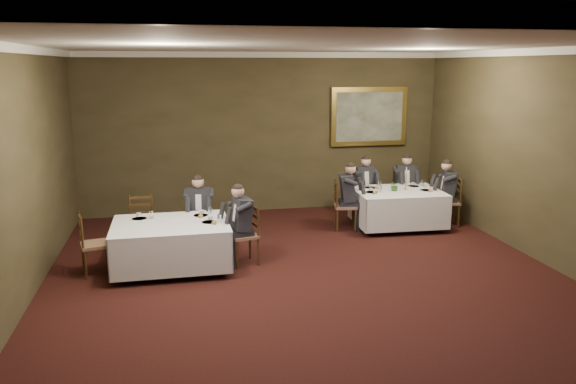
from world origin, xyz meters
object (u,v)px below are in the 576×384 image
object	(u,v)px
diner_main_endleft	(346,205)
diner_main_endright	(448,201)
chair_sec_endright	(244,247)
painting	(369,117)
table_main	(398,206)
diner_sec_backright	(199,221)
diner_main_backright	(404,192)
candlestick	(406,181)
chair_main_backright	(403,202)
diner_sec_endright	(243,234)
chair_main_backleft	(362,204)
diner_main_backleft	(363,194)
centerpiece	(395,185)
chair_sec_backleft	(142,236)
chair_sec_backright	(200,233)
chair_sec_endleft	(95,257)
chair_main_endleft	(345,216)
chair_main_endright	(448,212)
table_second	(171,242)

from	to	relation	value
diner_main_endleft	diner_main_endright	world-z (taller)	same
chair_sec_endright	painting	bearing A→B (deg)	-56.44
table_main	diner_sec_backright	xyz separation A→B (m)	(-3.99, -0.56, 0.06)
diner_main_backright	candlestick	bearing A→B (deg)	71.84
table_main	chair_main_backright	distance (m)	1.02
table_main	diner_sec_endright	bearing A→B (deg)	-155.64
diner_sec_endright	chair_main_backleft	bearing A→B (deg)	-62.14
diner_sec_endright	diner_sec_backright	bearing A→B (deg)	23.54
diner_sec_endright	diner_main_backleft	bearing A→B (deg)	-62.30
diner_sec_backright	centerpiece	bearing A→B (deg)	-167.10
chair_sec_backleft	diner_sec_backright	distance (m)	1.03
table_main	diner_sec_endright	size ratio (longest dim) A/B	1.33
diner_sec_endright	chair_sec_endright	bearing A→B (deg)	-90.00
chair_main_backright	chair_sec_endright	distance (m)	4.48
diner_main_endright	chair_sec_endright	size ratio (longest dim) A/B	1.35
chair_sec_backright	chair_sec_endleft	size ratio (longest dim) A/B	1.00
diner_sec_endright	chair_main_endleft	bearing A→B (deg)	-67.13
chair_main_endleft	chair_sec_endright	xyz separation A→B (m)	(-2.21, -1.55, 0.00)
chair_main_endleft	diner_main_endright	distance (m)	2.19
chair_main_backleft	diner_main_backleft	distance (m)	0.23
table_main	diner_main_endright	bearing A→B (deg)	-2.35
diner_main_backright	candlestick	distance (m)	0.95
chair_main_backleft	chair_sec_backright	world-z (taller)	same
chair_main_backleft	chair_sec_endright	distance (m)	3.75
diner_main_endright	centerpiece	size ratio (longest dim) A/B	5.65
chair_main_endleft	chair_main_backright	bearing A→B (deg)	127.51
chair_main_backleft	chair_main_backright	distance (m)	0.93
chair_main_backleft	chair_sec_backleft	bearing A→B (deg)	7.74
chair_main_endright	diner_main_backleft	bearing A→B (deg)	72.43
table_main	painting	world-z (taller)	painting
chair_sec_endleft	painting	size ratio (longest dim) A/B	0.56
chair_main_backleft	diner_main_backleft	bearing A→B (deg)	90.00
chair_sec_backleft	centerpiece	size ratio (longest dim) A/B	4.20
chair_main_backleft	painting	size ratio (longest dim) A/B	0.56
chair_sec_backright	chair_sec_endright	xyz separation A→B (m)	(0.68, -0.95, 0.00)
table_main	chair_main_backright	world-z (taller)	chair_main_backright
table_second	diner_main_endleft	xyz separation A→B (m)	(3.40, 1.55, 0.06)
diner_main_endleft	chair_sec_endright	world-z (taller)	diner_main_endleft
table_second	painting	bearing A→B (deg)	37.03
chair_main_endleft	diner_sec_backright	xyz separation A→B (m)	(-2.89, -0.61, 0.23)
table_main	diner_main_backleft	bearing A→B (deg)	115.55
diner_main_backright	chair_main_endright	bearing A→B (deg)	127.01
chair_main_backleft	diner_sec_backright	size ratio (longest dim) A/B	0.74
diner_main_endright	chair_sec_backleft	size ratio (longest dim) A/B	1.35
chair_main_backright	centerpiece	xyz separation A→B (m)	(-0.58, -0.87, 0.60)
table_second	chair_main_backleft	size ratio (longest dim) A/B	1.87
chair_main_backright	diner_main_endleft	world-z (taller)	diner_main_endleft
diner_main_endright	chair_sec_backright	distance (m)	5.10
diner_sec_backright	chair_sec_endleft	world-z (taller)	diner_sec_backright
table_second	painting	world-z (taller)	painting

